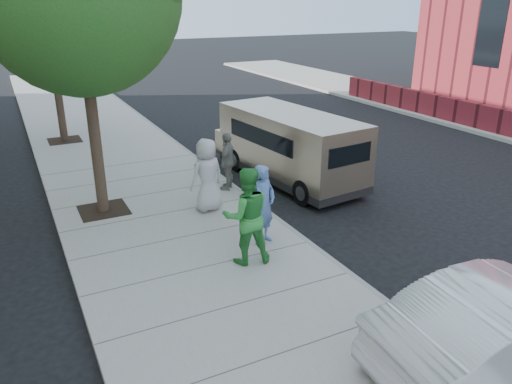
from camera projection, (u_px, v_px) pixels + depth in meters
ground at (223, 234)px, 11.85m from camera, size 120.00×120.00×0.00m
sidewalk at (183, 240)px, 11.40m from camera, size 5.00×60.00×0.15m
curb_face at (276, 220)px, 12.42m from camera, size 0.12×60.00×0.16m
tree_far at (47, 9)px, 17.45m from camera, size 3.92×3.80×6.49m
parking_meter at (251, 191)px, 11.33m from camera, size 0.30×0.20×1.38m
van at (288, 145)px, 15.03m from camera, size 2.45×5.81×2.10m
person_officer at (264, 205)px, 10.81m from camera, size 0.78×0.70×1.80m
person_green_shirt at (246, 216)px, 9.98m from camera, size 1.13×0.97×2.03m
person_gray_shirt at (207, 175)px, 12.51m from camera, size 1.03×0.79×1.88m
person_striped_polo at (228, 161)px, 14.00m from camera, size 0.93×1.00×1.65m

